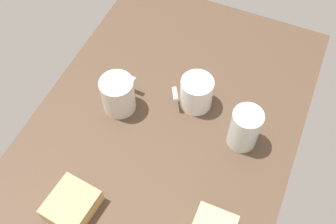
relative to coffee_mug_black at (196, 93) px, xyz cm
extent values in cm
cube|color=#4C3828|center=(7.12, -4.59, -5.62)|extent=(90.00, 64.00, 2.00)
cylinder|color=white|center=(-0.02, 0.04, -0.14)|extent=(8.11, 8.11, 8.97)
cylinder|color=tan|center=(-0.02, 0.04, 3.85)|extent=(7.14, 7.14, 0.40)
cylinder|color=white|center=(2.69, -4.76, 0.31)|extent=(3.77, 2.84, 1.20)
cylinder|color=silver|center=(8.55, -17.45, 0.33)|extent=(8.30, 8.30, 9.90)
cylinder|color=black|center=(8.55, -17.45, 4.78)|extent=(7.30, 7.30, 0.40)
cylinder|color=silver|center=(2.91, -17.22, 0.83)|extent=(1.35, 3.78, 1.20)
cube|color=tan|center=(36.85, -14.33, -3.82)|extent=(11.30, 10.38, 1.60)
cube|color=#D8B259|center=(36.85, -14.33, -2.42)|extent=(11.30, 10.38, 1.20)
cube|color=tan|center=(36.85, -14.33, -1.02)|extent=(11.30, 10.38, 1.60)
cylinder|color=silver|center=(5.86, 14.18, 1.07)|extent=(7.10, 7.10, 11.37)
cylinder|color=white|center=(5.86, 14.18, -0.65)|extent=(6.39, 6.39, 7.93)
camera|label=1|loc=(56.23, 16.69, 80.19)|focal=42.60mm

